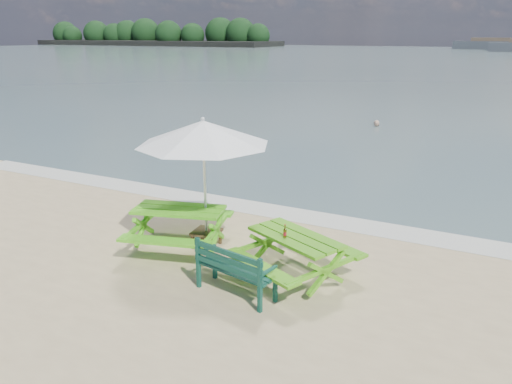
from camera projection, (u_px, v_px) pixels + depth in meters
The scene contains 10 objects.
sea at pixel (489, 60), 80.19m from camera, with size 300.00×300.00×0.00m, color slate.
foam_strip at pixel (300, 215), 11.92m from camera, with size 22.00×0.90×0.01m, color silver.
island_headland at pixel (154, 36), 173.36m from camera, with size 90.00×22.00×7.60m.
picnic_table_left at pixel (180, 229), 10.03m from camera, with size 2.23×2.37×0.85m.
picnic_table_right at pixel (295, 258), 8.77m from camera, with size 2.34×2.44×0.82m.
park_bench at pixel (236, 279), 8.27m from camera, with size 1.48×0.74×0.87m.
side_table at pixel (207, 238), 10.17m from camera, with size 0.58×0.58×0.34m.
patio_umbrella at pixel (203, 133), 9.50m from camera, with size 2.88×2.88×2.59m.
beer_bottle at pixel (285, 233), 8.54m from camera, with size 0.06×0.06×0.23m.
swimmer at pixel (375, 137), 23.53m from camera, with size 0.64×0.49×1.57m.
Camera 1 is at (4.14, -5.84, 4.17)m, focal length 35.00 mm.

